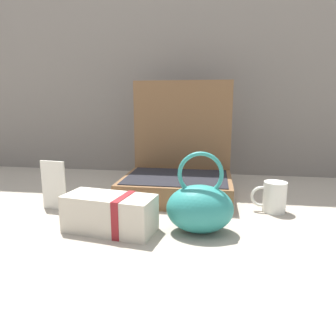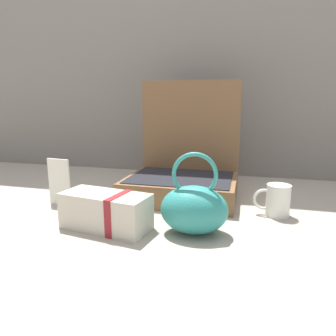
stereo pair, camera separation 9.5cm
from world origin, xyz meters
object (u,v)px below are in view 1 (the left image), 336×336
teal_pouch_handbag (200,207)px  info_card_left (54,185)px  cream_toiletry_bag (111,213)px  coffee_mug (274,197)px  open_suitcase (178,171)px

teal_pouch_handbag → info_card_left: 0.49m
cream_toiletry_bag → info_card_left: 0.28m
info_card_left → cream_toiletry_bag: bearing=-21.2°
coffee_mug → info_card_left: (-0.70, -0.08, 0.03)m
info_card_left → teal_pouch_handbag: bearing=-3.9°
open_suitcase → coffee_mug: open_suitcase is taller
teal_pouch_handbag → info_card_left: teal_pouch_handbag is taller
teal_pouch_handbag → coffee_mug: 0.30m
cream_toiletry_bag → teal_pouch_handbag: bearing=7.4°
open_suitcase → coffee_mug: 0.36m
teal_pouch_handbag → cream_toiletry_bag: size_ratio=0.85×
coffee_mug → cream_toiletry_bag: bearing=-154.2°
teal_pouch_handbag → cream_toiletry_bag: (-0.24, -0.03, -0.02)m
cream_toiletry_bag → info_card_left: size_ratio=1.60×
coffee_mug → teal_pouch_handbag: bearing=-139.4°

